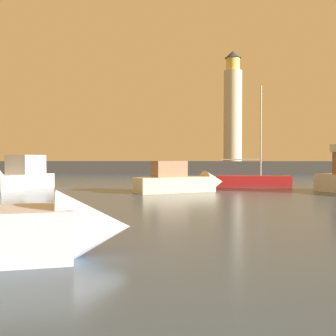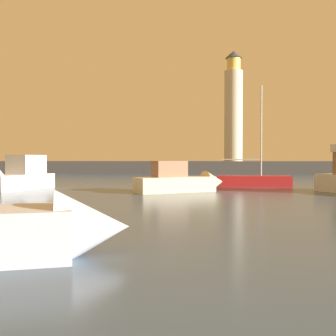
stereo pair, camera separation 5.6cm
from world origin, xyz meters
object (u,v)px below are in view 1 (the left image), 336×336
lighthouse (233,109)px  motorboat_0 (9,179)px  motorboat_2 (185,181)px  sailboat_moored (253,181)px

lighthouse → motorboat_0: size_ratio=2.14×
lighthouse → motorboat_2: 37.96m
lighthouse → motorboat_2: (-6.68, -36.07, -9.76)m
motorboat_2 → lighthouse: bearing=79.5°
motorboat_0 → motorboat_2: (13.63, -0.26, -0.14)m
motorboat_0 → sailboat_moored: sailboat_moored is taller
sailboat_moored → motorboat_0: bearing=-164.4°
lighthouse → motorboat_2: size_ratio=2.50×
sailboat_moored → motorboat_2: bearing=-135.6°
motorboat_0 → motorboat_2: motorboat_0 is taller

